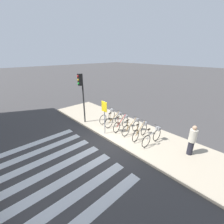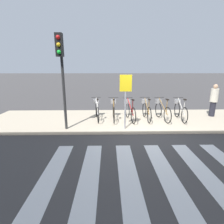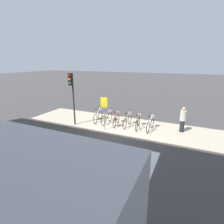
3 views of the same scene
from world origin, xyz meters
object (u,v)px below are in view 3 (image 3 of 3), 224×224
(truck, at_px, (11,195))
(pedestrian, at_px, (183,119))
(parked_bicycle_3, at_px, (128,119))
(parked_bicycle_0, at_px, (98,115))
(traffic_light, at_px, (72,88))
(parked_bicycle_1, at_px, (108,117))
(parked_bicycle_2, at_px, (117,118))
(sign_post, at_px, (104,108))
(parked_bicycle_5, at_px, (151,123))
(parked_bicycle_4, at_px, (138,121))

(truck, height_order, pedestrian, truck)
(pedestrian, bearing_deg, parked_bicycle_3, -172.68)
(parked_bicycle_0, xyz_separation_m, traffic_light, (-1.11, -1.38, 2.01))
(parked_bicycle_1, xyz_separation_m, parked_bicycle_2, (0.72, -0.07, 0.00))
(parked_bicycle_2, relative_size, pedestrian, 1.07)
(sign_post, bearing_deg, parked_bicycle_5, 24.90)
(parked_bicycle_1, height_order, parked_bicycle_4, same)
(parked_bicycle_5, relative_size, truck, 0.29)
(parked_bicycle_0, bearing_deg, truck, -72.94)
(parked_bicycle_2, bearing_deg, parked_bicycle_0, 174.79)
(parked_bicycle_4, bearing_deg, parked_bicycle_2, -178.47)
(parked_bicycle_0, xyz_separation_m, pedestrian, (5.53, 0.38, 0.36))
(truck, relative_size, pedestrian, 3.77)
(pedestrian, xyz_separation_m, traffic_light, (-6.64, -1.76, 1.65))
(parked_bicycle_1, distance_m, parked_bicycle_5, 3.00)
(parked_bicycle_0, relative_size, parked_bicycle_3, 0.99)
(parked_bicycle_0, height_order, parked_bicycle_4, same)
(traffic_light, xyz_separation_m, sign_post, (2.26, 0.05, -1.05))
(parked_bicycle_5, distance_m, pedestrian, 1.88)
(parked_bicycle_5, bearing_deg, pedestrian, 15.62)
(parked_bicycle_2, relative_size, parked_bicycle_5, 0.99)
(parked_bicycle_0, bearing_deg, parked_bicycle_1, -4.67)
(parked_bicycle_3, relative_size, pedestrian, 1.08)
(parked_bicycle_0, distance_m, parked_bicycle_5, 3.75)
(parked_bicycle_3, relative_size, sign_post, 0.81)
(parked_bicycle_1, relative_size, parked_bicycle_3, 1.00)
(parked_bicycle_0, xyz_separation_m, parked_bicycle_2, (1.47, -0.13, 0.00))
(parked_bicycle_1, xyz_separation_m, parked_bicycle_5, (3.00, -0.06, 0.00))
(parked_bicycle_2, height_order, parked_bicycle_3, same)
(parked_bicycle_0, bearing_deg, parked_bicycle_5, -1.80)
(parked_bicycle_1, bearing_deg, parked_bicycle_5, -1.08)
(parked_bicycle_1, height_order, sign_post, sign_post)
(parked_bicycle_2, relative_size, parked_bicycle_3, 0.99)
(parked_bicycle_2, bearing_deg, sign_post, -104.90)
(truck, distance_m, pedestrian, 9.32)
(parked_bicycle_1, relative_size, sign_post, 0.81)
(parked_bicycle_0, relative_size, parked_bicycle_1, 0.99)
(parked_bicycle_2, bearing_deg, parked_bicycle_1, 174.23)
(parked_bicycle_2, relative_size, traffic_light, 0.48)
(parked_bicycle_1, bearing_deg, traffic_light, -144.79)
(truck, xyz_separation_m, pedestrian, (2.93, 8.83, -0.58))
(pedestrian, bearing_deg, traffic_light, -165.19)
(parked_bicycle_4, height_order, parked_bicycle_5, same)
(parked_bicycle_3, bearing_deg, parked_bicycle_2, -173.31)
(parked_bicycle_1, bearing_deg, truck, -77.62)
(parked_bicycle_0, distance_m, pedestrian, 5.55)
(parked_bicycle_0, bearing_deg, parked_bicycle_2, -5.21)
(parked_bicycle_4, relative_size, parked_bicycle_5, 0.99)
(parked_bicycle_3, relative_size, parked_bicycle_4, 1.01)
(parked_bicycle_2, relative_size, parked_bicycle_4, 1.00)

